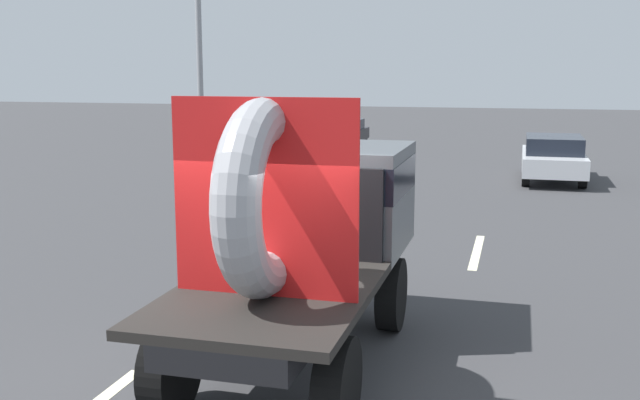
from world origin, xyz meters
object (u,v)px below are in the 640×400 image
flatbed_truck (311,220)px  distant_sedan (553,157)px  oncoming_car (344,132)px  traffic_light (199,36)px

flatbed_truck → distant_sedan: bearing=77.3°
distant_sedan → oncoming_car: (-8.51, 8.06, -0.10)m
distant_sedan → oncoming_car: distant_sedan is taller
oncoming_car → traffic_light: bearing=-93.4°
traffic_light → oncoming_car: traffic_light is taller
distant_sedan → oncoming_car: 11.72m
flatbed_truck → oncoming_car: 23.81m
traffic_light → oncoming_car: 13.79m
flatbed_truck → traffic_light: 11.86m
flatbed_truck → traffic_light: (-5.89, 9.94, 2.65)m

